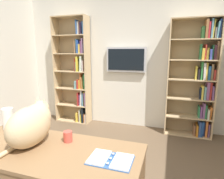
{
  "coord_description": "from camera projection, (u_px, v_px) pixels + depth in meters",
  "views": [
    {
      "loc": [
        -0.84,
        1.51,
        1.53
      ],
      "look_at": [
        -0.0,
        -1.12,
        0.97
      ],
      "focal_mm": 30.09,
      "sensor_mm": 36.0,
      "label": 1
    }
  ],
  "objects": [
    {
      "name": "open_binder",
      "position": [
        111.0,
        159.0,
        1.4
      ],
      "size": [
        0.33,
        0.22,
        0.02
      ],
      "color": "#335999",
      "rests_on": "desk"
    },
    {
      "name": "bookshelf_right",
      "position": [
        76.0,
        73.0,
        3.99
      ],
      "size": [
        0.75,
        0.28,
        2.22
      ],
      "color": "tan",
      "rests_on": "ground"
    },
    {
      "name": "bookshelf_left",
      "position": [
        197.0,
        79.0,
        3.3
      ],
      "size": [
        0.81,
        0.28,
        2.08
      ],
      "color": "tan",
      "rests_on": "ground"
    },
    {
      "name": "wall_mounted_tv",
      "position": [
        126.0,
        60.0,
        3.7
      ],
      "size": [
        0.79,
        0.07,
        0.48
      ],
      "color": "#B7B7BC"
    },
    {
      "name": "coffee_mug",
      "position": [
        68.0,
        137.0,
        1.69
      ],
      "size": [
        0.08,
        0.08,
        0.1
      ],
      "primitive_type": "cylinder",
      "color": "#D84C3F",
      "rests_on": "desk"
    },
    {
      "name": "cat",
      "position": [
        32.0,
        123.0,
        1.63
      ],
      "size": [
        0.27,
        0.59,
        0.38
      ],
      "color": "#D1B284",
      "rests_on": "desk"
    },
    {
      "name": "wall_back",
      "position": [
        128.0,
        60.0,
        3.78
      ],
      "size": [
        4.52,
        0.06,
        2.7
      ],
      "primitive_type": "cube",
      "color": "silver",
      "rests_on": "ground"
    },
    {
      "name": "desk",
      "position": [
        46.0,
        161.0,
        1.57
      ],
      "size": [
        1.58,
        0.67,
        0.73
      ],
      "color": "olive",
      "rests_on": "ground"
    },
    {
      "name": "paper_towel_roll",
      "position": [
        8.0,
        119.0,
        1.95
      ],
      "size": [
        0.11,
        0.11,
        0.22
      ],
      "primitive_type": "cylinder",
      "color": "white",
      "rests_on": "desk"
    }
  ]
}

